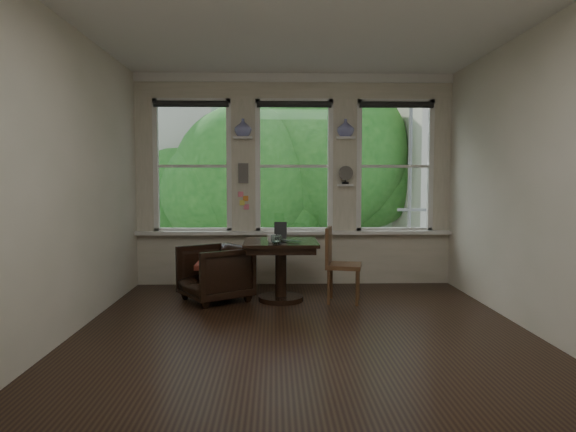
{
  "coord_description": "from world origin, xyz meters",
  "views": [
    {
      "loc": [
        -0.29,
        -5.15,
        1.5
      ],
      "look_at": [
        -0.12,
        0.9,
        1.08
      ],
      "focal_mm": 32.0,
      "sensor_mm": 36.0,
      "label": 1
    }
  ],
  "objects_px": {
    "table": "(281,271)",
    "armchair_left": "(215,273)",
    "side_chair_right": "(344,265)",
    "mug": "(271,238)",
    "laptop": "(287,242)"
  },
  "relations": [
    {
      "from": "table",
      "to": "side_chair_right",
      "type": "distance_m",
      "value": 0.78
    },
    {
      "from": "side_chair_right",
      "to": "mug",
      "type": "height_order",
      "value": "side_chair_right"
    },
    {
      "from": "table",
      "to": "side_chair_right",
      "type": "xyz_separation_m",
      "value": [
        0.77,
        -0.1,
        0.09
      ]
    },
    {
      "from": "table",
      "to": "mug",
      "type": "relative_size",
      "value": 8.36
    },
    {
      "from": "table",
      "to": "laptop",
      "type": "distance_m",
      "value": 0.43
    },
    {
      "from": "table",
      "to": "laptop",
      "type": "relative_size",
      "value": 3.0
    },
    {
      "from": "table",
      "to": "mug",
      "type": "height_order",
      "value": "mug"
    },
    {
      "from": "side_chair_right",
      "to": "mug",
      "type": "bearing_deg",
      "value": 105.48
    },
    {
      "from": "table",
      "to": "armchair_left",
      "type": "xyz_separation_m",
      "value": [
        -0.82,
        0.01,
        -0.03
      ]
    },
    {
      "from": "table",
      "to": "mug",
      "type": "bearing_deg",
      "value": -128.15
    },
    {
      "from": "side_chair_right",
      "to": "armchair_left",
      "type": "bearing_deg",
      "value": 98.27
    },
    {
      "from": "laptop",
      "to": "mug",
      "type": "relative_size",
      "value": 2.79
    },
    {
      "from": "table",
      "to": "armchair_left",
      "type": "distance_m",
      "value": 0.82
    },
    {
      "from": "table",
      "to": "side_chair_right",
      "type": "height_order",
      "value": "side_chair_right"
    },
    {
      "from": "side_chair_right",
      "to": "mug",
      "type": "distance_m",
      "value": 0.96
    }
  ]
}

